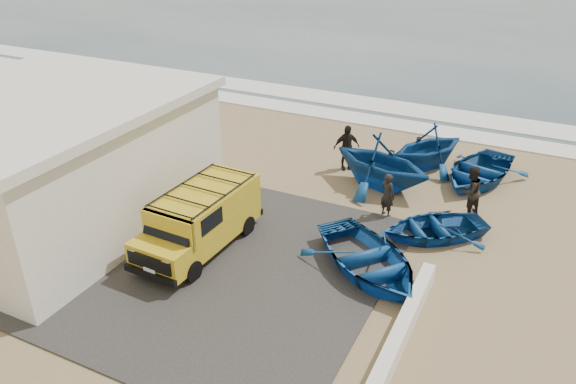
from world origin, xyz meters
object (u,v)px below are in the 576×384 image
at_px(fisherman_middle, 470,191).
at_px(van, 201,218).
at_px(boat_near_left, 368,259).
at_px(building, 45,159).
at_px(fisherman_back, 346,147).
at_px(boat_mid_right, 478,171).
at_px(boat_far_left, 428,146).
at_px(boat_mid_left, 381,162).
at_px(fisherman_front, 388,195).
at_px(boat_near_right, 434,227).
at_px(parapet, 400,336).

bearing_deg(fisherman_middle, van, -18.47).
relative_size(van, boat_near_left, 1.08).
xyz_separation_m(building, fisherman_back, (7.60, 8.13, -1.23)).
relative_size(boat_mid_right, boat_far_left, 1.20).
bearing_deg(boat_mid_right, boat_mid_left, -132.25).
relative_size(fisherman_front, fisherman_back, 0.85).
distance_m(building, boat_mid_left, 11.83).
distance_m(boat_near_right, fisherman_back, 5.86).
bearing_deg(van, fisherman_back, 78.02).
bearing_deg(boat_near_left, boat_far_left, 41.90).
distance_m(boat_mid_left, boat_far_left, 2.81).
bearing_deg(van, boat_near_right, 33.14).
height_order(parapet, fisherman_middle, fisherman_middle).
height_order(van, boat_near_right, van).
relative_size(parapet, fisherman_front, 3.76).
bearing_deg(building, parapet, -4.58).
bearing_deg(fisherman_middle, boat_mid_right, -145.32).
xyz_separation_m(building, van, (5.67, 0.58, -1.10)).
distance_m(van, fisherman_back, 7.79).
relative_size(van, boat_near_right, 1.35).
bearing_deg(fisherman_back, van, -144.86).
xyz_separation_m(van, boat_far_left, (4.87, 9.09, -0.13)).
bearing_deg(fisherman_middle, fisherman_front, -30.19).
distance_m(van, boat_near_right, 7.49).
relative_size(parapet, van, 1.28).
bearing_deg(parapet, building, 175.42).
height_order(boat_near_left, boat_mid_right, boat_near_left).
height_order(van, fisherman_middle, van).
bearing_deg(building, boat_far_left, 42.55).
bearing_deg(fisherman_front, boat_near_right, -173.71).
bearing_deg(boat_mid_left, fisherman_middle, -85.03).
xyz_separation_m(parapet, fisherman_front, (-2.23, 6.10, 0.52)).
bearing_deg(fisherman_front, boat_mid_right, -92.14).
xyz_separation_m(boat_mid_left, boat_far_left, (1.16, 2.56, -0.13)).
bearing_deg(building, van, 5.87).
relative_size(boat_near_left, boat_far_left, 1.23).
bearing_deg(parapet, boat_near_right, 94.46).
relative_size(boat_near_left, boat_near_right, 1.25).
distance_m(building, fisherman_back, 11.20).
xyz_separation_m(parapet, boat_near_left, (-1.71, 2.59, 0.17)).
height_order(boat_mid_left, fisherman_back, boat_mid_left).
bearing_deg(fisherman_back, parapet, -102.29).
relative_size(van, fisherman_back, 2.50).
xyz_separation_m(building, boat_far_left, (10.54, 9.68, -1.23)).
height_order(building, boat_mid_left, building).
bearing_deg(boat_near_right, fisherman_front, -149.13).
bearing_deg(fisherman_middle, fisherman_back, -76.10).
xyz_separation_m(boat_near_left, boat_mid_left, (-1.41, 5.52, 0.62)).
relative_size(fisherman_middle, fisherman_back, 0.97).
bearing_deg(boat_near_right, parapet, -33.44).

